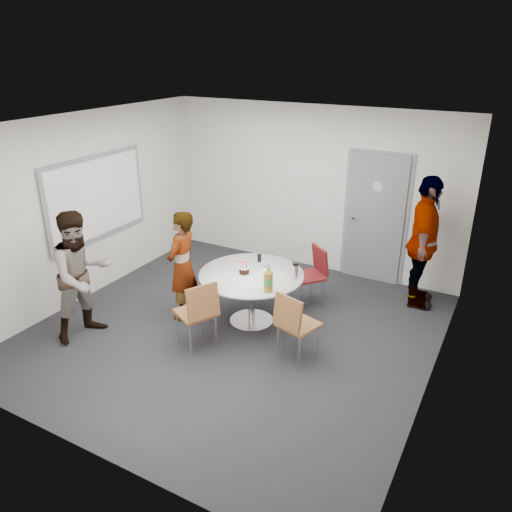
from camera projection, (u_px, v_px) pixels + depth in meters
The scene contains 15 objects.
floor at pixel (234, 331), 6.68m from camera, with size 5.00×5.00×0.00m, color black.
ceiling at pixel (230, 125), 5.62m from camera, with size 5.00×5.00×0.00m, color silver.
wall_back at pixel (311, 189), 8.17m from camera, with size 5.00×5.00×0.00m, color silver.
wall_left at pixel (86, 208), 7.26m from camera, with size 5.00×5.00×0.00m, color silver.
wall_right at pixel (444, 279), 5.05m from camera, with size 5.00×5.00×0.00m, color silver.
wall_front at pixel (77, 331), 4.13m from camera, with size 5.00×5.00×0.00m, color silver.
door at pixel (375, 219), 7.80m from camera, with size 1.02×0.17×2.12m.
whiteboard at pixel (97, 198), 7.36m from camera, with size 0.04×1.90×1.25m.
table at pixel (253, 281), 6.65m from camera, with size 1.40×1.40×1.06m.
chair_near_left at pixel (199, 309), 6.08m from camera, with size 0.62×0.60×0.92m.
chair_near_right at pixel (294, 321), 5.88m from camera, with size 0.53×0.56×0.88m.
chair_far at pixel (313, 270), 7.20m from camera, with size 0.60×0.61×0.88m.
person_main at pixel (182, 266), 6.76m from camera, with size 0.56×0.37×1.54m, color #A5C6EA.
person_left at pixel (82, 275), 6.30m from camera, with size 0.83×0.64×1.70m, color white.
person_right at pixel (423, 243), 7.02m from camera, with size 1.13×0.47×1.93m, color black.
Camera 1 is at (3.01, -4.91, 3.55)m, focal length 35.00 mm.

